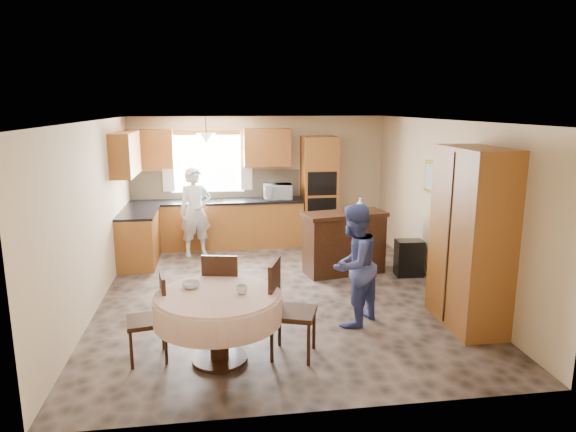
# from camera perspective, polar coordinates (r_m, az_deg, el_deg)

# --- Properties ---
(floor) EXTENTS (5.00, 6.00, 0.01)m
(floor) POSITION_cam_1_polar(r_m,az_deg,el_deg) (7.62, -1.14, -8.59)
(floor) COLOR brown
(floor) RESTS_ON ground
(ceiling) EXTENTS (5.00, 6.00, 0.01)m
(ceiling) POSITION_cam_1_polar(r_m,az_deg,el_deg) (7.13, -1.23, 10.56)
(ceiling) COLOR white
(ceiling) RESTS_ON wall_back
(wall_back) EXTENTS (5.00, 0.02, 2.50)m
(wall_back) POSITION_cam_1_polar(r_m,az_deg,el_deg) (10.21, -3.24, 3.99)
(wall_back) COLOR tan
(wall_back) RESTS_ON floor
(wall_front) EXTENTS (5.00, 0.02, 2.50)m
(wall_front) POSITION_cam_1_polar(r_m,az_deg,el_deg) (4.41, 3.60, -7.09)
(wall_front) COLOR tan
(wall_front) RESTS_ON floor
(wall_left) EXTENTS (0.02, 6.00, 2.50)m
(wall_left) POSITION_cam_1_polar(r_m,az_deg,el_deg) (7.40, -20.77, 0.07)
(wall_left) COLOR tan
(wall_left) RESTS_ON floor
(wall_right) EXTENTS (0.02, 6.00, 2.50)m
(wall_right) POSITION_cam_1_polar(r_m,az_deg,el_deg) (7.96, 16.98, 1.14)
(wall_right) COLOR tan
(wall_right) RESTS_ON floor
(window) EXTENTS (1.40, 0.03, 1.10)m
(window) POSITION_cam_1_polar(r_m,az_deg,el_deg) (10.11, -8.94, 5.78)
(window) COLOR white
(window) RESTS_ON wall_back
(curtain_left) EXTENTS (0.22, 0.02, 1.15)m
(curtain_left) POSITION_cam_1_polar(r_m,az_deg,el_deg) (10.09, -13.23, 5.88)
(curtain_left) COLOR white
(curtain_left) RESTS_ON wall_back
(curtain_right) EXTENTS (0.22, 0.02, 1.15)m
(curtain_right) POSITION_cam_1_polar(r_m,az_deg,el_deg) (10.07, -4.66, 6.15)
(curtain_right) COLOR white
(curtain_right) RESTS_ON wall_back
(base_cab_back) EXTENTS (3.30, 0.60, 0.88)m
(base_cab_back) POSITION_cam_1_polar(r_m,az_deg,el_deg) (10.03, -7.88, -0.97)
(base_cab_back) COLOR #B56F30
(base_cab_back) RESTS_ON floor
(counter_back) EXTENTS (3.30, 0.64, 0.04)m
(counter_back) POSITION_cam_1_polar(r_m,az_deg,el_deg) (9.94, -7.96, 1.62)
(counter_back) COLOR black
(counter_back) RESTS_ON base_cab_back
(base_cab_left) EXTENTS (0.60, 1.20, 0.88)m
(base_cab_left) POSITION_cam_1_polar(r_m,az_deg,el_deg) (9.25, -16.23, -2.46)
(base_cab_left) COLOR #B56F30
(base_cab_left) RESTS_ON floor
(counter_left) EXTENTS (0.64, 1.20, 0.04)m
(counter_left) POSITION_cam_1_polar(r_m,az_deg,el_deg) (9.15, -16.40, 0.33)
(counter_left) COLOR black
(counter_left) RESTS_ON base_cab_left
(backsplash) EXTENTS (3.30, 0.02, 0.55)m
(backsplash) POSITION_cam_1_polar(r_m,az_deg,el_deg) (10.17, -8.01, 3.47)
(backsplash) COLOR tan
(backsplash) RESTS_ON wall_back
(wall_cab_left) EXTENTS (0.85, 0.33, 0.72)m
(wall_cab_left) POSITION_cam_1_polar(r_m,az_deg,el_deg) (10.01, -15.07, 7.23)
(wall_cab_left) COLOR #A75C29
(wall_cab_left) RESTS_ON wall_back
(wall_cab_right) EXTENTS (0.90, 0.33, 0.72)m
(wall_cab_right) POSITION_cam_1_polar(r_m,az_deg,el_deg) (9.99, -2.34, 7.63)
(wall_cab_right) COLOR #A75C29
(wall_cab_right) RESTS_ON wall_back
(wall_cab_side) EXTENTS (0.33, 1.20, 0.72)m
(wall_cab_side) POSITION_cam_1_polar(r_m,az_deg,el_deg) (9.03, -17.64, 6.58)
(wall_cab_side) COLOR #A75C29
(wall_cab_side) RESTS_ON wall_left
(oven_tower) EXTENTS (0.66, 0.62, 2.12)m
(oven_tower) POSITION_cam_1_polar(r_m,az_deg,el_deg) (10.10, 3.45, 2.81)
(oven_tower) COLOR #B56F30
(oven_tower) RESTS_ON floor
(oven_upper) EXTENTS (0.56, 0.01, 0.45)m
(oven_upper) POSITION_cam_1_polar(r_m,az_deg,el_deg) (9.77, 3.83, 3.61)
(oven_upper) COLOR black
(oven_upper) RESTS_ON oven_tower
(oven_lower) EXTENTS (0.56, 0.01, 0.45)m
(oven_lower) POSITION_cam_1_polar(r_m,az_deg,el_deg) (9.85, 3.79, 0.73)
(oven_lower) COLOR black
(oven_lower) RESTS_ON oven_tower
(pendant) EXTENTS (0.36, 0.36, 0.18)m
(pendant) POSITION_cam_1_polar(r_m,az_deg,el_deg) (9.59, -9.07, 8.56)
(pendant) COLOR beige
(pendant) RESTS_ON ceiling
(sideboard) EXTENTS (1.42, 0.80, 0.95)m
(sideboard) POSITION_cam_1_polar(r_m,az_deg,el_deg) (8.43, 6.25, -3.19)
(sideboard) COLOR #3B1E10
(sideboard) RESTS_ON floor
(space_heater) EXTENTS (0.45, 0.33, 0.59)m
(space_heater) POSITION_cam_1_polar(r_m,az_deg,el_deg) (8.53, 13.30, -4.56)
(space_heater) COLOR black
(space_heater) RESTS_ON floor
(cupboard) EXTENTS (0.58, 1.16, 2.22)m
(cupboard) POSITION_cam_1_polar(r_m,az_deg,el_deg) (6.66, 19.70, -2.37)
(cupboard) COLOR #B56F30
(cupboard) RESTS_ON floor
(dining_table) EXTENTS (1.36, 1.36, 0.77)m
(dining_table) POSITION_cam_1_polar(r_m,az_deg,el_deg) (5.56, -7.75, -10.13)
(dining_table) COLOR #3B1E10
(dining_table) RESTS_ON floor
(chair_left) EXTENTS (0.48, 0.48, 0.95)m
(chair_left) POSITION_cam_1_polar(r_m,az_deg,el_deg) (5.78, -14.71, -10.36)
(chair_left) COLOR #3B1E10
(chair_left) RESTS_ON floor
(chair_back) EXTENTS (0.52, 0.52, 1.02)m
(chair_back) POSITION_cam_1_polar(r_m,az_deg,el_deg) (6.20, -7.32, -8.11)
(chair_back) COLOR #3B1E10
(chair_back) RESTS_ON floor
(chair_right) EXTENTS (0.59, 0.59, 1.07)m
(chair_right) POSITION_cam_1_polar(r_m,az_deg,el_deg) (5.65, -0.27, -9.77)
(chair_right) COLOR #3B1E10
(chair_right) RESTS_ON floor
(framed_picture) EXTENTS (0.06, 0.59, 0.49)m
(framed_picture) POSITION_cam_1_polar(r_m,az_deg,el_deg) (8.22, 15.86, 4.14)
(framed_picture) COLOR gold
(framed_picture) RESTS_ON wall_right
(microwave) EXTENTS (0.55, 0.38, 0.30)m
(microwave) POSITION_cam_1_polar(r_m,az_deg,el_deg) (9.93, -1.16, 2.72)
(microwave) COLOR silver
(microwave) RESTS_ON counter_back
(person_sink) EXTENTS (0.68, 0.54, 1.62)m
(person_sink) POSITION_cam_1_polar(r_m,az_deg,el_deg) (9.46, -10.25, 0.44)
(person_sink) COLOR silver
(person_sink) RESTS_ON floor
(person_dining) EXTENTS (0.95, 0.94, 1.54)m
(person_dining) POSITION_cam_1_polar(r_m,az_deg,el_deg) (6.42, 7.26, -5.43)
(person_dining) COLOR #3D4887
(person_dining) RESTS_ON floor
(bowl_sideboard) EXTENTS (0.28, 0.28, 0.06)m
(bowl_sideboard) POSITION_cam_1_polar(r_m,az_deg,el_deg) (8.23, 3.76, 0.08)
(bowl_sideboard) COLOR #B2B2B2
(bowl_sideboard) RESTS_ON sideboard
(bottle_sideboard) EXTENTS (0.14, 0.14, 0.30)m
(bottle_sideboard) POSITION_cam_1_polar(r_m,az_deg,el_deg) (8.36, 7.97, 1.01)
(bottle_sideboard) COLOR silver
(bottle_sideboard) RESTS_ON sideboard
(cup_table) EXTENTS (0.16, 0.16, 0.09)m
(cup_table) POSITION_cam_1_polar(r_m,az_deg,el_deg) (5.44, -5.16, -8.14)
(cup_table) COLOR #B2B2B2
(cup_table) RESTS_ON dining_table
(bowl_table) EXTENTS (0.23, 0.23, 0.06)m
(bowl_table) POSITION_cam_1_polar(r_m,az_deg,el_deg) (5.69, -10.73, -7.54)
(bowl_table) COLOR #B2B2B2
(bowl_table) RESTS_ON dining_table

